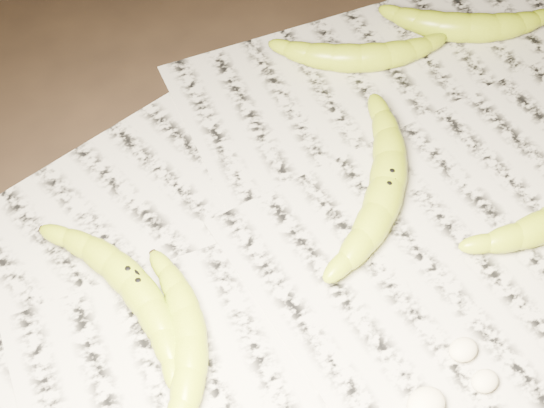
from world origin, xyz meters
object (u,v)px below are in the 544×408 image
banana_left_b (190,342)px  banana_upper_a (360,56)px  banana_left_a (133,282)px  banana_upper_b (469,26)px  banana_center (387,186)px

banana_left_b → banana_upper_a: banana_upper_a is taller
banana_left_a → banana_upper_b: bearing=-86.4°
banana_left_a → banana_upper_b: banana_upper_b is taller
banana_left_b → banana_upper_b: 0.56m
banana_left_a → banana_center: size_ratio=0.90×
banana_center → banana_upper_a: banana_center is taller
banana_left_a → banana_upper_b: 0.55m
banana_left_b → banana_upper_b: (0.51, 0.22, 0.00)m
banana_left_b → banana_upper_a: bearing=-32.6°
banana_upper_a → banana_upper_b: (0.15, -0.02, 0.00)m
banana_left_a → banana_upper_a: banana_upper_a is taller
banana_center → banana_upper_b: 0.29m
banana_left_b → banana_upper_a: 0.43m
banana_center → banana_upper_b: banana_center is taller
banana_upper_a → banana_left_a: bearing=-129.8°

